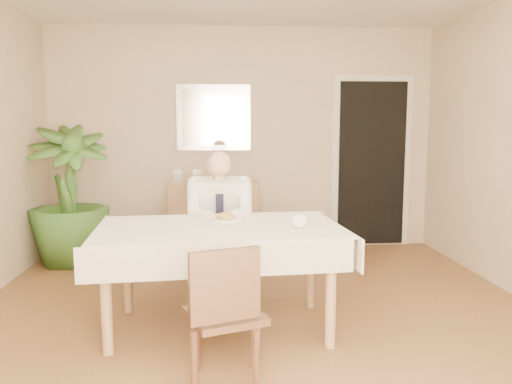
{
  "coord_description": "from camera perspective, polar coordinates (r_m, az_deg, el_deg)",
  "views": [
    {
      "loc": [
        -0.27,
        -3.43,
        1.45
      ],
      "look_at": [
        0.0,
        0.35,
        0.95
      ],
      "focal_mm": 35.0,
      "sensor_mm": 36.0,
      "label": 1
    }
  ],
  "objects": [
    {
      "name": "room",
      "position": [
        3.44,
        0.42,
        5.02
      ],
      "size": [
        5.0,
        5.02,
        2.6
      ],
      "color": "brown",
      "rests_on": "ground"
    },
    {
      "name": "window",
      "position": [
        0.99,
        11.9,
        7.34
      ],
      "size": [
        1.34,
        0.04,
        1.44
      ],
      "color": "silver",
      "rests_on": "room"
    },
    {
      "name": "doorway",
      "position": [
        6.18,
        13.05,
        3.15
      ],
      "size": [
        0.96,
        0.07,
        2.1
      ],
      "color": "silver",
      "rests_on": "ground"
    },
    {
      "name": "mirror",
      "position": [
        5.9,
        -4.87,
        8.47
      ],
      "size": [
        0.86,
        0.04,
        0.76
      ],
      "color": "silver",
      "rests_on": "room"
    },
    {
      "name": "dining_table",
      "position": [
        3.55,
        -4.16,
        -5.23
      ],
      "size": [
        1.79,
        1.15,
        0.75
      ],
      "rotation": [
        0.0,
        0.0,
        0.08
      ],
      "color": "tan",
      "rests_on": "ground"
    },
    {
      "name": "chair_far",
      "position": [
        4.45,
        -4.14,
        -5.23
      ],
      "size": [
        0.43,
        0.43,
        0.84
      ],
      "rotation": [
        0.0,
        0.0,
        0.09
      ],
      "color": "#422A18",
      "rests_on": "ground"
    },
    {
      "name": "chair_near",
      "position": [
        2.8,
        -3.56,
        -13.27
      ],
      "size": [
        0.49,
        0.5,
        0.82
      ],
      "rotation": [
        0.0,
        0.0,
        0.34
      ],
      "color": "#422A18",
      "rests_on": "ground"
    },
    {
      "name": "seated_man",
      "position": [
        4.13,
        -4.16,
        -3.1
      ],
      "size": [
        0.48,
        0.72,
        1.24
      ],
      "color": "white",
      "rests_on": "ground"
    },
    {
      "name": "plate",
      "position": [
        3.74,
        -3.44,
        -3.1
      ],
      "size": [
        0.26,
        0.26,
        0.02
      ],
      "primitive_type": "cylinder",
      "color": "white",
      "rests_on": "dining_table"
    },
    {
      "name": "food",
      "position": [
        3.74,
        -3.44,
        -2.77
      ],
      "size": [
        0.14,
        0.14,
        0.06
      ],
      "primitive_type": "ellipsoid",
      "color": "olive",
      "rests_on": "dining_table"
    },
    {
      "name": "knife",
      "position": [
        3.68,
        -2.81,
        -3.01
      ],
      "size": [
        0.01,
        0.13,
        0.01
      ],
      "primitive_type": "cylinder",
      "rotation": [
        1.57,
        0.0,
        0.0
      ],
      "color": "silver",
      "rests_on": "dining_table"
    },
    {
      "name": "fork",
      "position": [
        3.68,
        -4.05,
        -3.02
      ],
      "size": [
        0.01,
        0.13,
        0.01
      ],
      "primitive_type": "cylinder",
      "rotation": [
        1.57,
        0.0,
        0.0
      ],
      "color": "silver",
      "rests_on": "dining_table"
    },
    {
      "name": "coffee_mug",
      "position": [
        3.45,
        5.0,
        -3.35
      ],
      "size": [
        0.13,
        0.13,
        0.09
      ],
      "primitive_type": "imported",
      "rotation": [
        0.0,
        0.0,
        -0.08
      ],
      "color": "white",
      "rests_on": "dining_table"
    },
    {
      "name": "sideboard",
      "position": [
        5.84,
        -4.76,
        -2.77
      ],
      "size": [
        1.05,
        0.44,
        0.82
      ],
      "primitive_type": "cube",
      "rotation": [
        0.0,
        0.0,
        -0.09
      ],
      "color": "tan",
      "rests_on": "ground"
    },
    {
      "name": "photo_frame_left",
      "position": [
        5.85,
        -8.92,
        1.91
      ],
      "size": [
        0.1,
        0.02,
        0.14
      ],
      "primitive_type": "cube",
      "color": "silver",
      "rests_on": "sideboard"
    },
    {
      "name": "photo_frame_center",
      "position": [
        5.81,
        -6.74,
        1.91
      ],
      "size": [
        0.1,
        0.02,
        0.14
      ],
      "primitive_type": "cube",
      "color": "silver",
      "rests_on": "sideboard"
    },
    {
      "name": "photo_frame_right",
      "position": [
        5.83,
        -4.11,
        1.96
      ],
      "size": [
        0.1,
        0.02,
        0.14
      ],
      "primitive_type": "cube",
      "color": "silver",
      "rests_on": "sideboard"
    },
    {
      "name": "potted_palm",
      "position": [
        5.58,
        -20.63,
        -0.31
      ],
      "size": [
        1.06,
        1.06,
        1.47
      ],
      "primitive_type": "imported",
      "rotation": [
        0.0,
        0.0,
        0.36
      ],
      "color": "#325A20",
      "rests_on": "ground"
    }
  ]
}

